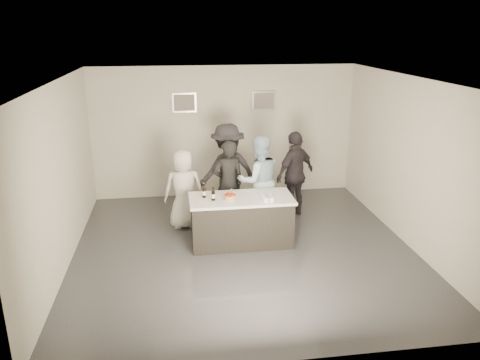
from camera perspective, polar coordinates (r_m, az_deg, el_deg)
The scene contains 19 objects.
floor at distance 8.50m, azimuth 0.48°, elevation -8.43°, with size 6.00×6.00×0.00m, color #3D3D42.
ceiling at distance 7.64m, azimuth 0.54°, elevation 12.10°, with size 6.00×6.00×0.00m, color white.
wall_back at distance 10.82m, azimuth -1.89°, elevation 5.88°, with size 6.00×0.04×3.00m, color beige.
wall_front at distance 5.20m, azimuth 5.53°, elevation -8.34°, with size 6.00×0.04×3.00m, color beige.
wall_left at distance 8.08m, azimuth -21.03°, elevation 0.31°, with size 0.04×6.00×3.00m, color beige.
wall_right at distance 8.89m, azimuth 20.02°, elevation 2.00°, with size 0.04×6.00×3.00m, color beige.
picture_left at distance 10.61m, azimuth -6.81°, elevation 9.35°, with size 0.54×0.04×0.44m, color #B2B2B7.
picture_right at distance 10.80m, azimuth 2.91°, elevation 9.61°, with size 0.54×0.04×0.44m, color #B2B2B7.
bar_counter at distance 8.55m, azimuth 0.15°, elevation -4.95°, with size 1.86×0.86×0.90m, color white.
cake at distance 8.28m, azimuth -1.24°, elevation -2.12°, with size 0.21×0.21×0.07m, color orange.
beer_bottle_a at distance 8.36m, azimuth -4.41°, elevation -1.30°, with size 0.07×0.07×0.26m, color black.
beer_bottle_b at distance 8.21m, azimuth -3.29°, elevation -1.65°, with size 0.07×0.07×0.26m, color black.
tumbler_cluster at distance 8.34m, azimuth 3.32°, elevation -1.99°, with size 0.19×0.40×0.08m, color orange.
candles at distance 8.07m, azimuth -2.19°, elevation -2.95°, with size 0.24×0.08×0.01m, color pink.
person_main_black at distance 9.21m, azimuth -1.44°, elevation -0.42°, with size 0.63×0.42×1.74m, color black.
person_main_blue at distance 9.25m, azimuth 2.32°, elevation -0.06°, with size 0.89×0.69×1.83m, color silver.
person_guest_left at distance 9.20m, azimuth -6.88°, elevation -1.09°, with size 0.78×0.50×1.59m, color silver.
person_guest_right at distance 9.73m, azimuth 6.72°, elevation 0.70°, with size 1.06×0.44×1.81m, color #2A262C.
person_guest_back at distance 9.70m, azimuth -1.51°, elevation 1.21°, with size 1.26×0.72×1.95m, color #26242A.
Camera 1 is at (-1.15, -7.51, 3.82)m, focal length 35.00 mm.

